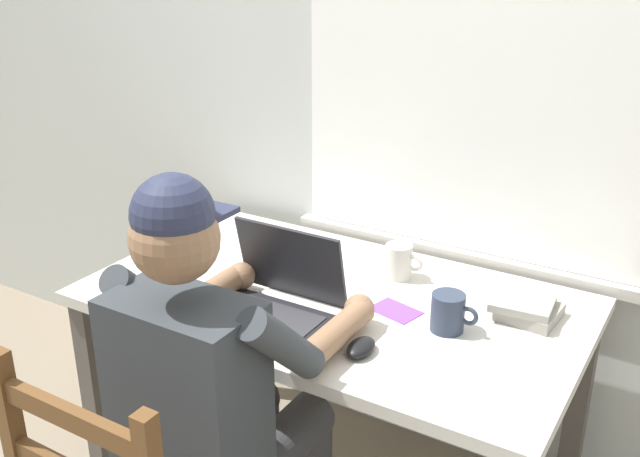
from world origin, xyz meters
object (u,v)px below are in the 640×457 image
(computer_mouse, at_px, (361,347))
(seated_person, at_px, (218,387))
(coffee_mug_dark, at_px, (449,312))
(landscape_photo_print, at_px, (396,311))
(book_stack_main, at_px, (527,309))
(coffee_mug_white, at_px, (399,261))
(desk, at_px, (333,325))
(laptop, at_px, (274,297))

(computer_mouse, bearing_deg, seated_person, -137.22)
(coffee_mug_dark, xyz_separation_m, landscape_photo_print, (-0.16, 0.02, -0.05))
(computer_mouse, bearing_deg, book_stack_main, 52.64)
(landscape_photo_print, bearing_deg, coffee_mug_white, 126.78)
(coffee_mug_dark, relative_size, landscape_photo_print, 0.96)
(seated_person, relative_size, computer_mouse, 12.57)
(coffee_mug_white, bearing_deg, book_stack_main, -6.78)
(desk, bearing_deg, coffee_mug_white, 61.74)
(laptop, height_order, coffee_mug_dark, laptop)
(laptop, xyz_separation_m, coffee_mug_white, (0.19, 0.38, -0.00))
(coffee_mug_white, bearing_deg, desk, -118.26)
(computer_mouse, distance_m, landscape_photo_print, 0.24)
(coffee_mug_dark, bearing_deg, coffee_mug_white, 138.11)
(seated_person, height_order, laptop, seated_person)
(coffee_mug_white, relative_size, coffee_mug_dark, 0.94)
(desk, height_order, coffee_mug_dark, coffee_mug_dark)
(coffee_mug_white, distance_m, book_stack_main, 0.40)
(computer_mouse, distance_m, coffee_mug_white, 0.45)
(book_stack_main, distance_m, landscape_photo_print, 0.35)
(desk, bearing_deg, book_stack_main, 17.03)
(coffee_mug_dark, distance_m, book_stack_main, 0.23)
(computer_mouse, bearing_deg, coffee_mug_dark, 57.23)
(seated_person, bearing_deg, computer_mouse, 42.78)
(computer_mouse, height_order, coffee_mug_white, coffee_mug_white)
(seated_person, xyz_separation_m, coffee_mug_white, (0.15, 0.67, 0.10))
(seated_person, distance_m, laptop, 0.31)
(coffee_mug_dark, bearing_deg, book_stack_main, 47.51)
(seated_person, distance_m, landscape_photo_print, 0.53)
(laptop, relative_size, computer_mouse, 3.30)
(coffee_mug_white, bearing_deg, laptop, -116.09)
(landscape_photo_print, bearing_deg, laptop, -131.46)
(seated_person, xyz_separation_m, coffee_mug_dark, (0.40, 0.45, 0.10))
(computer_mouse, relative_size, book_stack_main, 0.55)
(coffee_mug_white, height_order, coffee_mug_dark, coffee_mug_white)
(laptop, bearing_deg, desk, 66.45)
(computer_mouse, bearing_deg, desk, 132.51)
(book_stack_main, bearing_deg, landscape_photo_print, -154.93)
(coffee_mug_dark, height_order, book_stack_main, coffee_mug_dark)
(seated_person, xyz_separation_m, laptop, (-0.03, 0.29, 0.10))
(seated_person, bearing_deg, landscape_photo_print, 63.53)
(desk, distance_m, book_stack_main, 0.54)
(seated_person, height_order, landscape_photo_print, seated_person)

